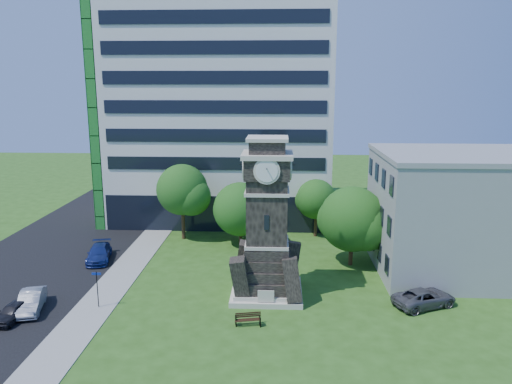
# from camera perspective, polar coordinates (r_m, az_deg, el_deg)

# --- Properties ---
(ground) EXTENTS (160.00, 160.00, 0.00)m
(ground) POSITION_cam_1_polar(r_m,az_deg,el_deg) (37.97, -3.49, -12.68)
(ground) COLOR #2A5117
(ground) RESTS_ON ground
(sidewalk) EXTENTS (3.00, 70.00, 0.06)m
(sidewalk) POSITION_cam_1_polar(r_m,az_deg,el_deg) (44.41, -15.21, -9.25)
(sidewalk) COLOR gray
(sidewalk) RESTS_ON ground
(street) EXTENTS (14.00, 80.00, 0.02)m
(street) POSITION_cam_1_polar(r_m,az_deg,el_deg) (47.68, -25.08, -8.53)
(street) COLOR black
(street) RESTS_ON ground
(clock_tower) EXTENTS (5.40, 5.40, 12.22)m
(clock_tower) POSITION_cam_1_polar(r_m,az_deg,el_deg) (37.76, 1.27, -4.22)
(clock_tower) COLOR beige
(clock_tower) RESTS_ON ground
(office_tall) EXTENTS (26.20, 15.11, 28.60)m
(office_tall) POSITION_cam_1_polar(r_m,az_deg,el_deg) (60.48, -4.04, 10.58)
(office_tall) COLOR silver
(office_tall) RESTS_ON ground
(office_low) EXTENTS (15.20, 12.20, 10.40)m
(office_low) POSITION_cam_1_polar(r_m,az_deg,el_deg) (46.42, 22.94, -2.16)
(office_low) COLOR gray
(office_low) RESTS_ON ground
(car_street_south) EXTENTS (1.81, 3.69, 1.21)m
(car_street_south) POSITION_cam_1_polar(r_m,az_deg,el_deg) (39.23, -25.97, -12.16)
(car_street_south) COLOR black
(car_street_south) RESTS_ON ground
(car_street_mid) EXTENTS (2.58, 4.51, 1.41)m
(car_street_mid) POSITION_cam_1_polar(r_m,az_deg,el_deg) (40.07, -24.33, -11.33)
(car_street_mid) COLOR gray
(car_street_mid) RESTS_ON ground
(car_street_north) EXTENTS (2.96, 5.13, 1.40)m
(car_street_north) POSITION_cam_1_polar(r_m,az_deg,el_deg) (48.52, -17.49, -6.69)
(car_street_north) COLOR navy
(car_street_north) RESTS_ON ground
(car_east_lot) EXTENTS (5.27, 4.01, 1.33)m
(car_east_lot) POSITION_cam_1_polar(r_m,az_deg,el_deg) (39.31, 18.68, -11.38)
(car_east_lot) COLOR #515157
(car_east_lot) RESTS_ON ground
(park_bench) EXTENTS (1.74, 0.46, 0.90)m
(park_bench) POSITION_cam_1_polar(r_m,az_deg,el_deg) (34.73, -0.93, -14.29)
(park_bench) COLOR black
(park_bench) RESTS_ON ground
(street_sign) EXTENTS (0.67, 0.07, 2.79)m
(street_sign) POSITION_cam_1_polar(r_m,az_deg,el_deg) (38.45, -17.70, -10.11)
(street_sign) COLOR black
(street_sign) RESTS_ON ground
(tree_nw) EXTENTS (5.82, 5.29, 7.93)m
(tree_nw) POSITION_cam_1_polar(r_m,az_deg,el_deg) (52.06, -8.35, 0.04)
(tree_nw) COLOR #332114
(tree_nw) RESTS_ON ground
(tree_nc) EXTENTS (5.94, 5.40, 6.47)m
(tree_nc) POSITION_cam_1_polar(r_m,az_deg,el_deg) (49.70, -1.72, -2.14)
(tree_nc) COLOR #332114
(tree_nc) RESTS_ON ground
(tree_ne) EXTENTS (4.66, 4.23, 6.18)m
(tree_ne) POSITION_cam_1_polar(r_m,az_deg,el_deg) (53.04, 6.95, -0.99)
(tree_ne) COLOR #332114
(tree_ne) RESTS_ON ground
(tree_east) EXTENTS (6.41, 5.83, 7.20)m
(tree_east) POSITION_cam_1_polar(r_m,az_deg,el_deg) (45.06, 11.03, -3.25)
(tree_east) COLOR #332114
(tree_east) RESTS_ON ground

